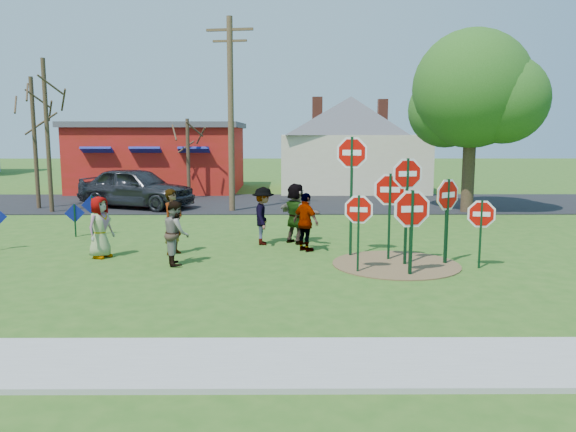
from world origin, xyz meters
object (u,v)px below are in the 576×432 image
at_px(suv, 136,187).
at_px(stop_sign_c, 407,186).
at_px(person_b, 173,222).
at_px(leafy_tree, 475,95).
at_px(stop_sign_b, 352,165).
at_px(stop_sign_d, 447,201).
at_px(utility_pole, 231,111).
at_px(stop_sign_a, 359,216).
at_px(person_a, 100,227).

bearing_deg(suv, stop_sign_c, -116.68).
bearing_deg(person_b, leafy_tree, -25.32).
height_order(person_b, leafy_tree, leafy_tree).
distance_m(stop_sign_b, stop_sign_d, 2.62).
height_order(stop_sign_d, suv, stop_sign_d).
relative_size(utility_pole, leafy_tree, 1.07).
xyz_separation_m(stop_sign_a, person_a, (-6.64, 1.63, -0.53)).
relative_size(stop_sign_c, suv, 0.54).
height_order(utility_pole, leafy_tree, utility_pole).
bearing_deg(stop_sign_c, utility_pole, 107.86).
xyz_separation_m(stop_sign_d, person_b, (-7.12, 1.23, -0.72)).
xyz_separation_m(stop_sign_c, utility_pole, (-5.27, 9.84, 2.21)).
bearing_deg(stop_sign_d, stop_sign_a, 165.23).
xyz_separation_m(stop_sign_a, suv, (-8.30, 11.60, -0.42)).
height_order(stop_sign_b, person_b, stop_sign_b).
bearing_deg(stop_sign_b, utility_pole, 133.84).
bearing_deg(stop_sign_d, stop_sign_b, 122.86).
relative_size(stop_sign_b, person_b, 1.87).
bearing_deg(person_b, suv, 47.81).
relative_size(stop_sign_c, person_b, 1.57).
height_order(stop_sign_b, suv, stop_sign_b).
bearing_deg(person_b, person_a, 130.78).
relative_size(suv, leafy_tree, 0.70).
relative_size(stop_sign_d, utility_pole, 0.29).
distance_m(person_a, person_b, 1.90).
distance_m(stop_sign_a, person_a, 6.86).
height_order(stop_sign_a, stop_sign_b, stop_sign_b).
xyz_separation_m(stop_sign_b, stop_sign_c, (1.25, -1.06, -0.46)).
xyz_separation_m(person_b, utility_pole, (0.81, 8.51, 3.31)).
bearing_deg(person_a, stop_sign_d, -68.38).
distance_m(stop_sign_b, person_b, 5.07).
bearing_deg(leafy_tree, person_a, -145.79).
bearing_deg(leafy_tree, utility_pole, 178.03).
distance_m(stop_sign_a, stop_sign_b, 2.10).
distance_m(suv, utility_pole, 5.52).
xyz_separation_m(stop_sign_b, stop_sign_d, (2.29, -0.95, -0.83)).
bearing_deg(stop_sign_c, stop_sign_d, -4.58).
xyz_separation_m(person_b, leafy_tree, (10.80, 8.17, 3.93)).
xyz_separation_m(utility_pole, leafy_tree, (10.00, -0.34, 0.62)).
relative_size(stop_sign_a, leafy_tree, 0.26).
xyz_separation_m(stop_sign_d, person_a, (-8.97, 0.79, -0.80)).
bearing_deg(suv, utility_pole, -81.36).
distance_m(stop_sign_c, utility_pole, 11.38).
relative_size(person_a, suv, 0.32).
relative_size(stop_sign_a, stop_sign_b, 0.59).
height_order(person_a, utility_pole, utility_pole).
bearing_deg(stop_sign_c, person_a, 163.27).
bearing_deg(stop_sign_b, person_a, -159.36).
relative_size(stop_sign_b, person_a, 2.04).
bearing_deg(stop_sign_b, stop_sign_a, -71.74).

